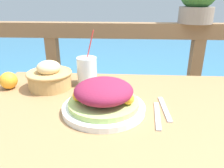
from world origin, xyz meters
name	(u,v)px	position (x,y,z in m)	size (l,w,h in m)	color
patio_table	(119,134)	(0.00, 0.00, 0.64)	(1.10, 0.73, 0.75)	#997047
railing_fence	(123,66)	(0.00, 0.66, 0.70)	(2.80, 0.08, 0.98)	brown
sea_backdrop	(125,52)	(0.00, 3.16, 0.19)	(12.00, 4.00, 0.39)	teal
salad_plate	(104,98)	(-0.05, -0.02, 0.80)	(0.29, 0.29, 0.11)	white
drink_glass	(87,71)	(-0.15, 0.22, 0.81)	(0.09, 0.09, 0.24)	silver
bread_basket	(50,77)	(-0.31, 0.17, 0.80)	(0.19, 0.19, 0.12)	tan
fork	(157,115)	(0.13, -0.05, 0.75)	(0.03, 0.18, 0.00)	silver
knife	(165,109)	(0.16, 0.00, 0.75)	(0.02, 0.18, 0.00)	silver
orange_near_basket	(9,80)	(-0.48, 0.15, 0.79)	(0.07, 0.07, 0.07)	#F9A328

